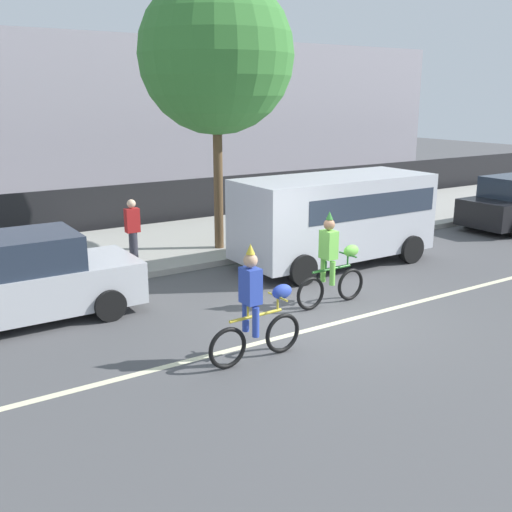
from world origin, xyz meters
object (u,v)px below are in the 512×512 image
Objects in this scene: parked_car_silver at (24,280)px; pedestrian_onlooker at (133,232)px; parked_van_silver at (336,213)px; parade_cyclist_lime at (332,264)px; parade_cyclist_cobalt at (257,310)px.

parked_car_silver is 3.36m from pedestrian_onlooker.
parade_cyclist_lime is at bearing -131.28° from parked_van_silver.
parade_cyclist_cobalt is 6.05m from parked_van_silver.
parked_car_silver is at bearing 179.59° from parked_van_silver.
parade_cyclist_lime is at bearing -59.31° from pedestrian_onlooker.
pedestrian_onlooker is (-4.57, 1.85, -0.27)m from parked_van_silver.
parked_car_silver is at bearing 125.05° from parade_cyclist_cobalt.
pedestrian_onlooker is (2.83, 1.80, 0.23)m from parked_car_silver.
pedestrian_onlooker is (0.17, 5.59, 0.17)m from parade_cyclist_cobalt.
parked_car_silver is (-7.40, 0.05, -0.50)m from parked_van_silver.
parked_van_silver reaches higher than parade_cyclist_cobalt.
parade_cyclist_lime reaches higher than parked_car_silver.
parade_cyclist_cobalt is at bearing -141.73° from parked_van_silver.
parked_van_silver is 7.42m from parked_car_silver.
parade_cyclist_lime is 0.38× the size of parked_van_silver.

